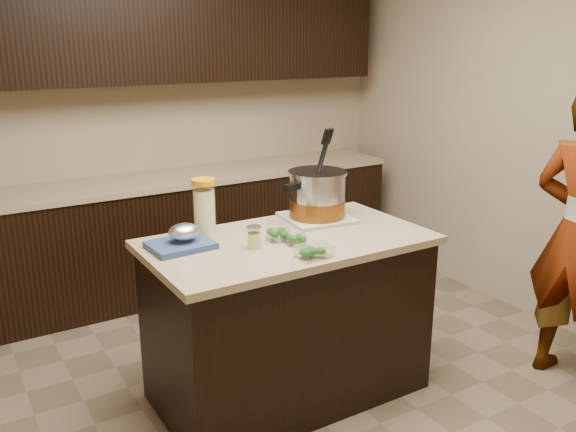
{
  "coord_description": "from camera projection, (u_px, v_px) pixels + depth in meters",
  "views": [
    {
      "loc": [
        -1.55,
        -2.55,
        1.9
      ],
      "look_at": [
        0.0,
        0.0,
        1.02
      ],
      "focal_mm": 38.0,
      "sensor_mm": 36.0,
      "label": 1
    }
  ],
  "objects": [
    {
      "name": "mason_jar",
      "position": [
        254.0,
        238.0,
        2.99
      ],
      "size": [
        0.09,
        0.09,
        0.12
      ],
      "rotation": [
        0.0,
        0.0,
        0.21
      ],
      "color": "#D2C980",
      "rests_on": "island"
    },
    {
      "name": "stock_pot",
      "position": [
        317.0,
        197.0,
        3.43
      ],
      "size": [
        0.47,
        0.38,
        0.47
      ],
      "rotation": [
        0.0,
        0.0,
        0.17
      ],
      "color": "#B7B7BC",
      "rests_on": "dish_towel"
    },
    {
      "name": "room_shell",
      "position": [
        288.0,
        77.0,
        2.91
      ],
      "size": [
        4.04,
        4.04,
        2.72
      ],
      "color": "tan",
      "rests_on": "ground"
    },
    {
      "name": "broccoli_tub_left",
      "position": [
        278.0,
        235.0,
        3.11
      ],
      "size": [
        0.15,
        0.15,
        0.06
      ],
      "rotation": [
        0.0,
        0.0,
        0.25
      ],
      "color": "silver",
      "rests_on": "island"
    },
    {
      "name": "blue_tray",
      "position": [
        182.0,
        240.0,
        2.99
      ],
      "size": [
        0.31,
        0.26,
        0.11
      ],
      "rotation": [
        0.0,
        0.0,
        0.06
      ],
      "color": "navy",
      "rests_on": "island"
    },
    {
      "name": "dish_towel",
      "position": [
        317.0,
        218.0,
        3.46
      ],
      "size": [
        0.4,
        0.4,
        0.02
      ],
      "primitive_type": "cube",
      "rotation": [
        0.0,
        0.0,
        -0.11
      ],
      "color": "#587851",
      "rests_on": "island"
    },
    {
      "name": "ground_plane",
      "position": [
        288.0,
        391.0,
        3.4
      ],
      "size": [
        4.0,
        4.0,
        0.0
      ],
      "primitive_type": "plane",
      "color": "brown",
      "rests_on": "ground"
    },
    {
      "name": "broccoli_tub_rect",
      "position": [
        314.0,
        252.0,
        2.87
      ],
      "size": [
        0.17,
        0.13,
        0.06
      ],
      "rotation": [
        0.0,
        0.0,
        0.06
      ],
      "color": "silver",
      "rests_on": "island"
    },
    {
      "name": "back_cabinets",
      "position": [
        167.0,
        170.0,
        4.56
      ],
      "size": [
        3.6,
        0.63,
        2.33
      ],
      "color": "black",
      "rests_on": "ground"
    },
    {
      "name": "broccoli_tub_right",
      "position": [
        297.0,
        240.0,
        3.05
      ],
      "size": [
        0.13,
        0.13,
        0.05
      ],
      "rotation": [
        0.0,
        0.0,
        0.29
      ],
      "color": "silver",
      "rests_on": "island"
    },
    {
      "name": "island",
      "position": [
        288.0,
        317.0,
        3.27
      ],
      "size": [
        1.46,
        0.81,
        0.9
      ],
      "color": "black",
      "rests_on": "ground"
    },
    {
      "name": "lemonade_pitcher",
      "position": [
        204.0,
        210.0,
        3.14
      ],
      "size": [
        0.16,
        0.16,
        0.3
      ],
      "rotation": [
        0.0,
        0.0,
        0.37
      ],
      "color": "#D2C980",
      "rests_on": "island"
    }
  ]
}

